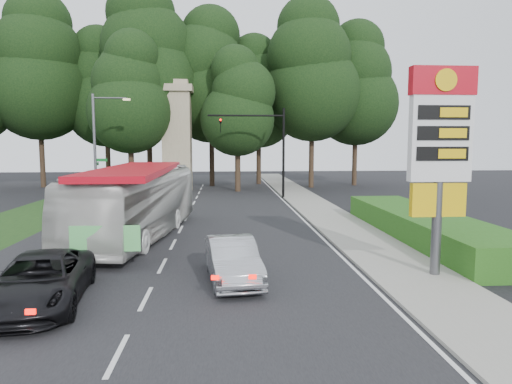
{
  "coord_description": "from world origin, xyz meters",
  "views": [
    {
      "loc": [
        2.26,
        -12.29,
        4.43
      ],
      "look_at": [
        3.71,
        8.48,
        2.2
      ],
      "focal_mm": 32.0,
      "sensor_mm": 36.0,
      "label": 1
    }
  ],
  "objects": [
    {
      "name": "monument",
      "position": [
        -2.0,
        30.0,
        5.1
      ],
      "size": [
        3.0,
        3.0,
        10.05
      ],
      "color": "gray",
      "rests_on": "ground"
    },
    {
      "name": "tree_center_right",
      "position": [
        1.0,
        35.0,
        11.02
      ],
      "size": [
        9.24,
        9.24,
        18.15
      ],
      "color": "#2D2116",
      "rests_on": "ground"
    },
    {
      "name": "streetlight_signs",
      "position": [
        -6.99,
        22.01,
        4.44
      ],
      "size": [
        2.75,
        0.98,
        8.0
      ],
      "color": "#59595E",
      "rests_on": "ground"
    },
    {
      "name": "tree_east_mid",
      "position": [
        11.0,
        33.0,
        11.35
      ],
      "size": [
        9.52,
        9.52,
        18.7
      ],
      "color": "#2D2116",
      "rests_on": "ground"
    },
    {
      "name": "traffic_signal_mast",
      "position": [
        5.68,
        24.0,
        4.67
      ],
      "size": [
        6.1,
        0.35,
        7.2
      ],
      "color": "black",
      "rests_on": "ground"
    },
    {
      "name": "suv_charcoal",
      "position": [
        -2.8,
        0.21,
        0.7
      ],
      "size": [
        2.93,
        5.28,
        1.4
      ],
      "primitive_type": "imported",
      "rotation": [
        0.0,
        0.0,
        0.13
      ],
      "color": "black",
      "rests_on": "ground"
    },
    {
      "name": "ground",
      "position": [
        0.0,
        0.0,
        0.0
      ],
      "size": [
        120.0,
        120.0,
        0.0
      ],
      "primitive_type": "plane",
      "color": "black",
      "rests_on": "ground"
    },
    {
      "name": "road_surface",
      "position": [
        0.0,
        12.0,
        0.01
      ],
      "size": [
        14.0,
        80.0,
        0.02
      ],
      "primitive_type": "cube",
      "color": "black",
      "rests_on": "ground"
    },
    {
      "name": "tree_east_near",
      "position": [
        6.0,
        37.0,
        9.68
      ],
      "size": [
        8.12,
        8.12,
        15.95
      ],
      "color": "#2D2116",
      "rests_on": "ground"
    },
    {
      "name": "tree_monument_right",
      "position": [
        3.5,
        29.5,
        8.01
      ],
      "size": [
        6.72,
        6.72,
        13.2
      ],
      "color": "#2D2116",
      "rests_on": "ground"
    },
    {
      "name": "sidewalk_right",
      "position": [
        8.5,
        12.0,
        0.06
      ],
      "size": [
        3.0,
        80.0,
        0.12
      ],
      "primitive_type": "cube",
      "color": "gray",
      "rests_on": "ground"
    },
    {
      "name": "tree_west_near",
      "position": [
        -10.0,
        37.0,
        10.02
      ],
      "size": [
        8.4,
        8.4,
        16.5
      ],
      "color": "#2D2116",
      "rests_on": "ground"
    },
    {
      "name": "gas_station_pylon",
      "position": [
        9.2,
        1.99,
        4.45
      ],
      "size": [
        2.1,
        0.45,
        6.85
      ],
      "color": "#59595E",
      "rests_on": "ground"
    },
    {
      "name": "tree_center_left",
      "position": [
        -5.0,
        33.0,
        12.02
      ],
      "size": [
        10.08,
        10.08,
        19.8
      ],
      "color": "#2D2116",
      "rests_on": "ground"
    },
    {
      "name": "sedan_silver",
      "position": [
        2.5,
        2.08,
        0.69
      ],
      "size": [
        1.97,
        4.36,
        1.39
      ],
      "primitive_type": "imported",
      "rotation": [
        0.0,
        0.0,
        0.12
      ],
      "color": "#B3B5BB",
      "rests_on": "ground"
    },
    {
      "name": "grass_verge_left",
      "position": [
        -9.5,
        18.0,
        0.01
      ],
      "size": [
        5.0,
        50.0,
        0.02
      ],
      "primitive_type": "cube",
      "color": "#193814",
      "rests_on": "ground"
    },
    {
      "name": "tree_monument_left",
      "position": [
        -6.0,
        29.0,
        8.68
      ],
      "size": [
        7.28,
        7.28,
        14.3
      ],
      "color": "#2D2116",
      "rests_on": "ground"
    },
    {
      "name": "transit_bus",
      "position": [
        -1.81,
        9.15,
        1.66
      ],
      "size": [
        4.34,
        12.19,
        3.32
      ],
      "primitive_type": "imported",
      "rotation": [
        0.0,
        0.0,
        -0.13
      ],
      "color": "beige",
      "rests_on": "ground"
    },
    {
      "name": "tree_west_mid",
      "position": [
        -16.0,
        35.0,
        11.69
      ],
      "size": [
        9.8,
        9.8,
        19.25
      ],
      "color": "#2D2116",
      "rests_on": "ground"
    },
    {
      "name": "tree_far_east",
      "position": [
        16.0,
        35.0,
        10.35
      ],
      "size": [
        8.68,
        8.68,
        17.05
      ],
      "color": "#2D2116",
      "rests_on": "ground"
    },
    {
      "name": "hedge",
      "position": [
        11.5,
        8.0,
        0.6
      ],
      "size": [
        3.0,
        14.0,
        1.2
      ],
      "primitive_type": "cube",
      "color": "#235316",
      "rests_on": "ground"
    }
  ]
}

